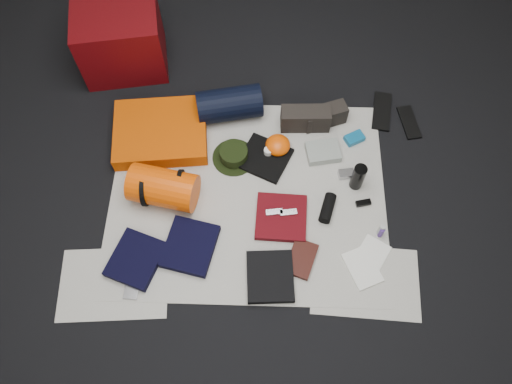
{
  "coord_description": "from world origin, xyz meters",
  "views": [
    {
      "loc": [
        0.09,
        -1.31,
        2.61
      ],
      "look_at": [
        0.05,
        -0.03,
        0.1
      ],
      "focal_mm": 35.0,
      "sensor_mm": 36.0,
      "label": 1
    }
  ],
  "objects_px": {
    "stuff_sack": "(163,188)",
    "paperback_book": "(301,259)",
    "navy_duffel": "(229,104)",
    "water_bottle": "(358,177)",
    "sleeping_pad": "(161,132)",
    "compact_camera": "(346,174)",
    "red_cabinet": "(121,39)"
  },
  "relations": [
    {
      "from": "stuff_sack",
      "to": "compact_camera",
      "type": "relative_size",
      "value": 4.13
    },
    {
      "from": "sleeping_pad",
      "to": "stuff_sack",
      "type": "xyz_separation_m",
      "value": [
        0.07,
        -0.41,
        0.06
      ]
    },
    {
      "from": "sleeping_pad",
      "to": "paperback_book",
      "type": "distance_m",
      "value": 1.16
    },
    {
      "from": "red_cabinet",
      "to": "compact_camera",
      "type": "height_order",
      "value": "red_cabinet"
    },
    {
      "from": "navy_duffel",
      "to": "water_bottle",
      "type": "distance_m",
      "value": 0.91
    },
    {
      "from": "red_cabinet",
      "to": "paperback_book",
      "type": "height_order",
      "value": "red_cabinet"
    },
    {
      "from": "paperback_book",
      "to": "water_bottle",
      "type": "bearing_deg",
      "value": 74.31
    },
    {
      "from": "sleeping_pad",
      "to": "paperback_book",
      "type": "relative_size",
      "value": 2.66
    },
    {
      "from": "paperback_book",
      "to": "sleeping_pad",
      "type": "bearing_deg",
      "value": 156.33
    },
    {
      "from": "red_cabinet",
      "to": "sleeping_pad",
      "type": "xyz_separation_m",
      "value": [
        0.3,
        -0.6,
        -0.16
      ]
    },
    {
      "from": "red_cabinet",
      "to": "water_bottle",
      "type": "xyz_separation_m",
      "value": [
        1.48,
        -0.9,
        -0.12
      ]
    },
    {
      "from": "stuff_sack",
      "to": "compact_camera",
      "type": "xyz_separation_m",
      "value": [
        1.05,
        0.17,
        -0.09
      ]
    },
    {
      "from": "water_bottle",
      "to": "paperback_book",
      "type": "height_order",
      "value": "water_bottle"
    },
    {
      "from": "paperback_book",
      "to": "stuff_sack",
      "type": "bearing_deg",
      "value": 173.55
    },
    {
      "from": "sleeping_pad",
      "to": "stuff_sack",
      "type": "bearing_deg",
      "value": -79.92
    },
    {
      "from": "water_bottle",
      "to": "stuff_sack",
      "type": "bearing_deg",
      "value": -174.34
    },
    {
      "from": "stuff_sack",
      "to": "compact_camera",
      "type": "bearing_deg",
      "value": 9.2
    },
    {
      "from": "sleeping_pad",
      "to": "navy_duffel",
      "type": "bearing_deg",
      "value": 23.83
    },
    {
      "from": "navy_duffel",
      "to": "water_bottle",
      "type": "xyz_separation_m",
      "value": [
        0.77,
        -0.49,
        -0.01
      ]
    },
    {
      "from": "stuff_sack",
      "to": "water_bottle",
      "type": "relative_size",
      "value": 1.99
    },
    {
      "from": "compact_camera",
      "to": "stuff_sack",
      "type": "bearing_deg",
      "value": 179.79
    },
    {
      "from": "red_cabinet",
      "to": "navy_duffel",
      "type": "relative_size",
      "value": 1.31
    },
    {
      "from": "navy_duffel",
      "to": "compact_camera",
      "type": "bearing_deg",
      "value": -42.45
    },
    {
      "from": "water_bottle",
      "to": "paperback_book",
      "type": "xyz_separation_m",
      "value": [
        -0.32,
        -0.48,
        -0.08
      ]
    },
    {
      "from": "compact_camera",
      "to": "sleeping_pad",
      "type": "bearing_deg",
      "value": 158.48
    },
    {
      "from": "red_cabinet",
      "to": "water_bottle",
      "type": "bearing_deg",
      "value": -41.22
    },
    {
      "from": "compact_camera",
      "to": "paperback_book",
      "type": "bearing_deg",
      "value": -126.2
    },
    {
      "from": "red_cabinet",
      "to": "paperback_book",
      "type": "relative_size",
      "value": 2.48
    },
    {
      "from": "stuff_sack",
      "to": "paperback_book",
      "type": "distance_m",
      "value": 0.87
    },
    {
      "from": "water_bottle",
      "to": "compact_camera",
      "type": "height_order",
      "value": "water_bottle"
    },
    {
      "from": "stuff_sack",
      "to": "water_bottle",
      "type": "bearing_deg",
      "value": 5.66
    },
    {
      "from": "stuff_sack",
      "to": "compact_camera",
      "type": "distance_m",
      "value": 1.07
    }
  ]
}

